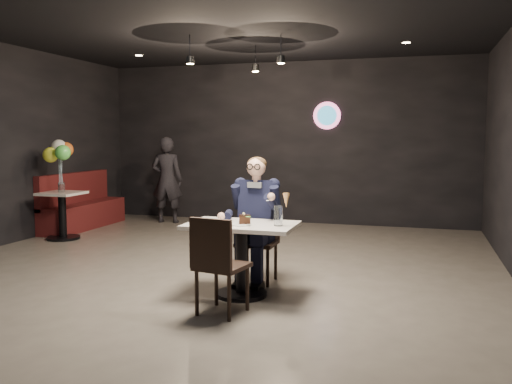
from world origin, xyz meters
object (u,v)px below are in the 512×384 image
(side_table, at_px, (63,216))
(balloon_vase, at_px, (61,187))
(chair_far, at_px, (257,241))
(passerby, at_px, (167,180))
(seated_man, at_px, (257,218))
(booth_bench, at_px, (83,201))
(sundae_glass, at_px, (278,216))
(chair_near, at_px, (222,264))
(main_table, at_px, (242,260))

(side_table, height_order, balloon_vase, balloon_vase)
(chair_far, xyz_separation_m, balloon_vase, (-3.68, 1.55, 0.37))
(balloon_vase, height_order, passerby, passerby)
(seated_man, relative_size, booth_bench, 0.73)
(sundae_glass, xyz_separation_m, booth_bench, (-4.37, 3.13, -0.36))
(sundae_glass, height_order, passerby, passerby)
(seated_man, bearing_deg, side_table, 157.17)
(side_table, relative_size, passerby, 0.46)
(seated_man, relative_size, side_table, 1.94)
(chair_far, relative_size, side_table, 1.24)
(side_table, bearing_deg, sundae_glass, -27.65)
(chair_near, height_order, side_table, chair_near)
(chair_far, height_order, side_table, chair_far)
(chair_far, relative_size, chair_near, 1.00)
(main_table, bearing_deg, seated_man, 90.00)
(balloon_vase, bearing_deg, chair_far, -22.83)
(main_table, bearing_deg, chair_far, 90.00)
(booth_bench, relative_size, balloon_vase, 12.67)
(seated_man, bearing_deg, balloon_vase, 157.17)
(chair_near, height_order, balloon_vase, chair_near)
(main_table, relative_size, chair_near, 1.20)
(chair_near, height_order, sundae_glass, sundae_glass)
(seated_man, relative_size, sundae_glass, 7.33)
(sundae_glass, distance_m, balloon_vase, 4.59)
(main_table, distance_m, sundae_glass, 0.62)
(sundae_glass, height_order, balloon_vase, sundae_glass)
(chair_near, distance_m, seated_man, 1.15)
(chair_far, bearing_deg, booth_bench, 147.36)
(balloon_vase, relative_size, passerby, 0.10)
(main_table, height_order, booth_bench, booth_bench)
(sundae_glass, height_order, side_table, sundae_glass)
(side_table, bearing_deg, seated_man, -22.83)
(seated_man, distance_m, booth_bench, 4.73)
(seated_man, distance_m, balloon_vase, 3.99)
(sundae_glass, bearing_deg, side_table, 152.35)
(side_table, distance_m, balloon_vase, 0.46)
(chair_far, distance_m, booth_bench, 4.72)
(seated_man, height_order, booth_bench, seated_man)
(passerby, bearing_deg, chair_far, 120.23)
(main_table, distance_m, balloon_vase, 4.26)
(sundae_glass, xyz_separation_m, balloon_vase, (-4.07, 2.13, -0.02))
(chair_far, xyz_separation_m, seated_man, (0.00, 0.00, 0.26))
(sundae_glass, relative_size, side_table, 0.26)
(sundae_glass, height_order, booth_bench, booth_bench)
(chair_far, bearing_deg, balloon_vase, 157.17)
(chair_far, bearing_deg, sundae_glass, -56.15)
(chair_far, distance_m, passerby, 4.55)
(chair_near, bearing_deg, booth_bench, 147.84)
(chair_near, bearing_deg, balloon_vase, 154.57)
(passerby, bearing_deg, sundae_glass, 119.60)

